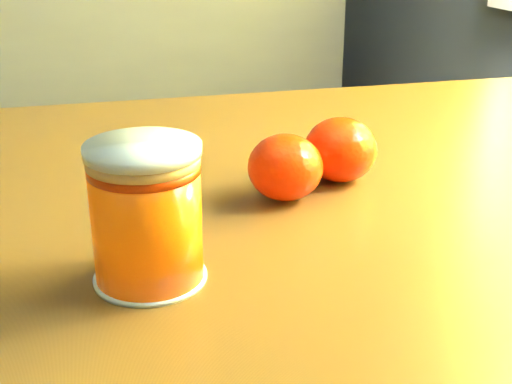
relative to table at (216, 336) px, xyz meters
name	(u,v)px	position (x,y,z in m)	size (l,w,h in m)	color
table	(216,336)	(0.00, 0.00, 0.00)	(1.18, 0.91, 0.81)	brown
juice_glass	(147,215)	(-0.07, -0.07, 0.15)	(0.07, 0.07, 0.09)	#F85804
orange_front	(285,167)	(0.07, 0.02, 0.13)	(0.06, 0.06, 0.05)	#F22C04
orange_back	(340,150)	(0.13, 0.04, 0.13)	(0.06, 0.06, 0.06)	#F22C04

